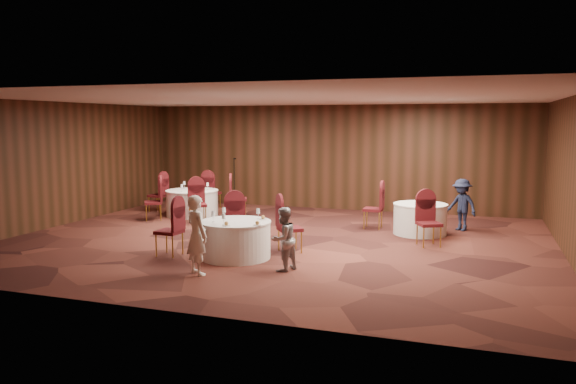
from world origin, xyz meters
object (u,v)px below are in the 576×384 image
(mic_stand, at_px, (234,195))
(woman_b, at_px, (283,239))
(table_main, at_px, (236,239))
(woman_a, at_px, (197,235))
(table_right, at_px, (420,219))
(table_left, at_px, (192,203))
(man_c, at_px, (462,205))

(mic_stand, bearing_deg, woman_b, -58.65)
(table_main, xyz_separation_m, mic_stand, (-2.57, 5.61, 0.09))
(mic_stand, bearing_deg, woman_a, -70.69)
(table_main, relative_size, table_right, 1.10)
(table_right, xyz_separation_m, woman_b, (-1.99, -4.22, 0.21))
(table_left, distance_m, mic_stand, 1.56)
(mic_stand, distance_m, man_c, 6.81)
(mic_stand, relative_size, woman_a, 1.13)
(table_left, xyz_separation_m, man_c, (7.40, 0.19, 0.27))
(table_right, xyz_separation_m, man_c, (0.92, 0.80, 0.27))
(table_main, height_order, woman_a, woman_a)
(table_right, bearing_deg, man_c, 41.06)
(mic_stand, height_order, man_c, mic_stand)
(mic_stand, xyz_separation_m, woman_b, (3.79, -6.22, 0.12))
(table_main, xyz_separation_m, man_c, (4.13, 4.41, 0.27))
(woman_b, distance_m, man_c, 5.80)
(table_left, distance_m, woman_a, 6.39)
(table_main, distance_m, mic_stand, 6.17)
(table_main, distance_m, table_right, 4.83)
(table_right, relative_size, woman_a, 0.90)
(mic_stand, relative_size, man_c, 1.24)
(woman_b, height_order, man_c, man_c)
(table_main, xyz_separation_m, table_right, (3.21, 3.61, -0.00))
(mic_stand, bearing_deg, man_c, -10.16)
(table_main, xyz_separation_m, table_left, (-3.27, 4.22, -0.00))
(woman_a, height_order, woman_b, woman_a)
(table_left, xyz_separation_m, woman_a, (3.14, -5.56, 0.33))
(table_main, bearing_deg, table_left, 127.76)
(mic_stand, distance_m, woman_a, 7.37)
(table_main, xyz_separation_m, woman_a, (-0.14, -1.34, 0.33))
(table_main, distance_m, woman_b, 1.38)
(table_main, relative_size, table_left, 0.94)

